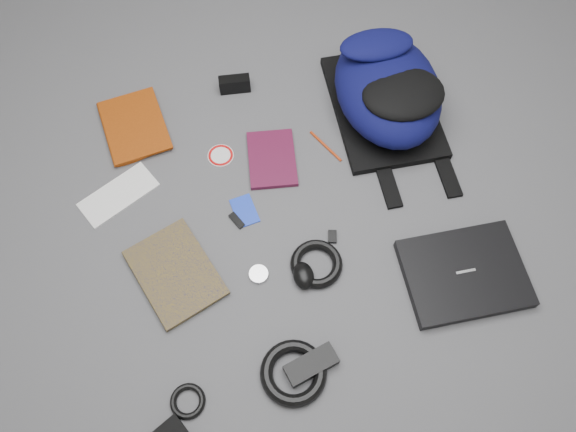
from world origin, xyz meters
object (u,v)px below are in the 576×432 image
object	(u,v)px
compact_camera	(235,84)
power_brick	(311,365)
textbook_red	(105,135)
mouse	(303,276)
dvd_case	(272,159)
laptop	(464,273)
comic_book	(144,292)
backpack	(387,88)

from	to	relation	value
compact_camera	power_brick	xyz separation A→B (m)	(-0.05, -0.89, -0.01)
textbook_red	mouse	xyz separation A→B (m)	(0.42, -0.60, 0.01)
textbook_red	dvd_case	xyz separation A→B (m)	(0.45, -0.23, -0.01)
compact_camera	mouse	distance (m)	0.66
laptop	compact_camera	xyz separation A→B (m)	(-0.41, 0.78, 0.01)
comic_book	dvd_case	bearing A→B (deg)	17.81
compact_camera	dvd_case	bearing A→B (deg)	-73.19
compact_camera	power_brick	distance (m)	0.89
comic_book	mouse	size ratio (longest dim) A/B	3.35
textbook_red	power_brick	xyz separation A→B (m)	(0.37, -0.83, 0.00)
textbook_red	power_brick	world-z (taller)	power_brick
backpack	laptop	size ratio (longest dim) A/B	1.51
comic_book	mouse	world-z (taller)	mouse
backpack	comic_book	bearing A→B (deg)	-149.52
comic_book	power_brick	xyz separation A→B (m)	(0.36, -0.31, 0.01)
textbook_red	compact_camera	world-z (taller)	compact_camera
laptop	dvd_case	xyz separation A→B (m)	(-0.38, 0.50, -0.01)
comic_book	textbook_red	bearing A→B (deg)	75.91
backpack	power_brick	size ratio (longest dim) A/B	3.62
backpack	dvd_case	bearing A→B (deg)	-162.43
textbook_red	dvd_case	size ratio (longest dim) A/B	1.25
laptop	comic_book	bearing A→B (deg)	171.88
dvd_case	compact_camera	world-z (taller)	compact_camera
mouse	comic_book	bearing A→B (deg)	172.96
textbook_red	compact_camera	bearing A→B (deg)	4.52
compact_camera	power_brick	size ratio (longest dim) A/B	0.74
backpack	dvd_case	size ratio (longest dim) A/B	2.45
laptop	comic_book	size ratio (longest dim) A/B	1.21
laptop	power_brick	distance (m)	0.47
compact_camera	mouse	world-z (taller)	compact_camera
compact_camera	comic_book	bearing A→B (deg)	-115.09
laptop	compact_camera	size ratio (longest dim) A/B	3.26
comic_book	compact_camera	distance (m)	0.70
dvd_case	mouse	size ratio (longest dim) A/B	2.50
laptop	textbook_red	xyz separation A→B (m)	(-0.83, 0.73, -0.00)
backpack	power_brick	bearing A→B (deg)	-117.89
mouse	laptop	bearing A→B (deg)	-11.59
comic_book	compact_camera	size ratio (longest dim) A/B	2.68
compact_camera	mouse	xyz separation A→B (m)	(0.01, -0.66, -0.01)
mouse	dvd_case	bearing A→B (deg)	90.83
backpack	laptop	xyz separation A→B (m)	(-0.00, -0.57, -0.08)
textbook_red	mouse	size ratio (longest dim) A/B	3.12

